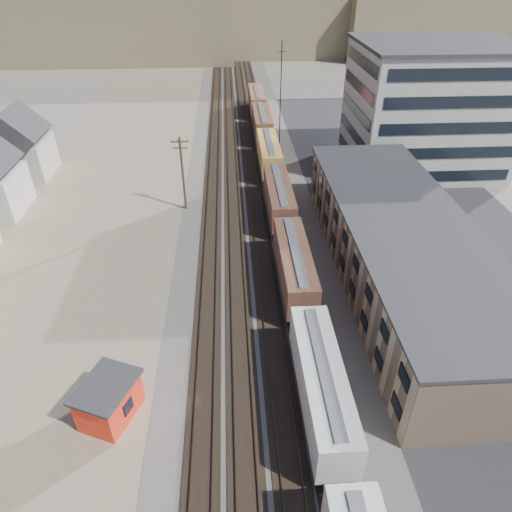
{
  "coord_description": "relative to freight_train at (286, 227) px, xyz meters",
  "views": [
    {
      "loc": [
        -2.38,
        -13.34,
        29.38
      ],
      "look_at": [
        0.0,
        25.55,
        3.0
      ],
      "focal_mm": 32.0,
      "sensor_mm": 36.0,
      "label": 1
    }
  ],
  "objects": [
    {
      "name": "hills_north",
      "position": [
        -3.63,
        136.32,
        11.31
      ],
      "size": [
        265.0,
        80.0,
        32.0
      ],
      "color": "brown",
      "rests_on": "ground"
    },
    {
      "name": "parked_car_blue",
      "position": [
        22.08,
        14.47,
        -2.08
      ],
      "size": [
        5.64,
        4.36,
        1.42
      ],
      "primitive_type": "imported",
      "rotation": [
        0.0,
        0.0,
        1.12
      ],
      "color": "navy",
      "rests_on": "ground"
    },
    {
      "name": "ballast_bed",
      "position": [
        -3.8,
        18.4,
        -2.76
      ],
      "size": [
        18.0,
        200.0,
        0.06
      ],
      "primitive_type": "cube",
      "color": "#4C4742",
      "rests_on": "ground"
    },
    {
      "name": "office_tower",
      "position": [
        24.15,
        23.35,
        6.47
      ],
      "size": [
        22.6,
        18.6,
        18.45
      ],
      "color": "#9E998E",
      "rests_on": "ground"
    },
    {
      "name": "dirt_yard",
      "position": [
        -23.8,
        8.4,
        -2.78
      ],
      "size": [
        24.0,
        180.0,
        0.03
      ],
      "primitive_type": "cube",
      "color": "#7C6E55",
      "rests_on": "ground"
    },
    {
      "name": "utility_pole_north",
      "position": [
        -12.3,
        10.4,
        2.5
      ],
      "size": [
        2.2,
        0.32,
        10.0
      ],
      "color": "#382619",
      "rests_on": "ground"
    },
    {
      "name": "freight_train",
      "position": [
        0.0,
        0.0,
        0.0
      ],
      "size": [
        3.0,
        119.74,
        4.46
      ],
      "color": "black",
      "rests_on": "ground"
    },
    {
      "name": "parked_car_far",
      "position": [
        25.21,
        24.61,
        -2.05
      ],
      "size": [
        2.7,
        4.67,
        1.49
      ],
      "primitive_type": "imported",
      "rotation": [
        0.0,
        0.0,
        -0.23
      ],
      "color": "silver",
      "rests_on": "ground"
    },
    {
      "name": "warehouse",
      "position": [
        11.18,
        -6.6,
        0.86
      ],
      "size": [
        12.4,
        40.4,
        7.25
      ],
      "color": "tan",
      "rests_on": "ground"
    },
    {
      "name": "rail_tracks",
      "position": [
        -4.35,
        18.4,
        -2.68
      ],
      "size": [
        11.4,
        200.0,
        0.24
      ],
      "color": "black",
      "rests_on": "ground"
    },
    {
      "name": "radio_mast",
      "position": [
        2.2,
        28.4,
        6.33
      ],
      "size": [
        1.2,
        0.16,
        18.0
      ],
      "color": "black",
      "rests_on": "ground"
    },
    {
      "name": "asphalt_lot",
      "position": [
        18.2,
        3.4,
        -2.77
      ],
      "size": [
        26.0,
        120.0,
        0.04
      ],
      "primitive_type": "cube",
      "color": "#232326",
      "rests_on": "ground"
    },
    {
      "name": "maintenance_shed",
      "position": [
        -15.67,
        -22.48,
        -1.06
      ],
      "size": [
        5.09,
        5.66,
        3.39
      ],
      "color": "red",
      "rests_on": "ground"
    }
  ]
}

